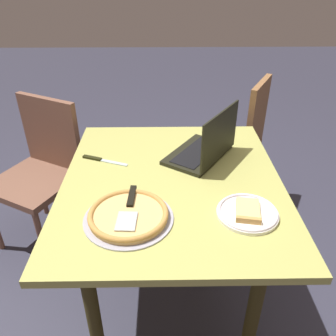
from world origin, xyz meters
The scene contains 8 objects.
ground_plane centered at (0.00, 0.00, 0.00)m, with size 12.00×12.00×0.00m, color #313140.
dining_table centered at (0.00, 0.00, 0.66)m, with size 1.07×0.94×0.77m.
laptop centered at (0.19, -0.16, 0.82)m, with size 0.40×0.37×0.25m.
pizza_plate centered at (-0.24, -0.27, 0.78)m, with size 0.23×0.23×0.04m.
pizza_tray centered at (-0.25, 0.17, 0.79)m, with size 0.33×0.33×0.04m.
table_knife centered at (0.17, 0.33, 0.77)m, with size 0.10×0.22×0.01m.
chair_near centered at (0.86, -0.48, 0.53)m, with size 0.52×0.52×0.94m.
chair_far centered at (0.54, 0.77, 0.52)m, with size 0.59×0.59×0.91m.
Camera 1 is at (-1.23, 0.04, 1.59)m, focal length 36.70 mm.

